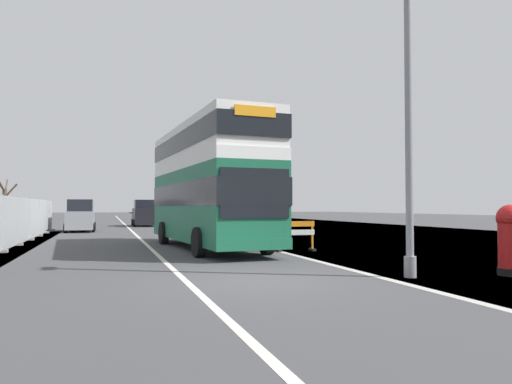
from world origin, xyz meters
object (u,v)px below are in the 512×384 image
lamppost_foreground (409,103)px  car_receding_mid (144,214)px  car_oncoming_near (81,217)px  roadworks_barrier (295,233)px  double_decker_bus (208,184)px  red_pillar_postbox (511,236)px

lamppost_foreground → car_receding_mid: bearing=96.4°
car_oncoming_near → car_receding_mid: bearing=59.3°
roadworks_barrier → car_oncoming_near: (-8.49, 17.90, 0.31)m
double_decker_bus → car_oncoming_near: double_decker_bus is taller
red_pillar_postbox → lamppost_foreground: bearing=169.9°
lamppost_foreground → car_receding_mid: lamppost_foreground is taller
double_decker_bus → car_receding_mid: 23.92m
car_oncoming_near → roadworks_barrier: bearing=-64.6°
red_pillar_postbox → car_receding_mid: size_ratio=0.38×
car_oncoming_near → red_pillar_postbox: bearing=-66.4°
double_decker_bus → lamppost_foreground: 9.93m
red_pillar_postbox → car_oncoming_near: bearing=113.6°
lamppost_foreground → car_oncoming_near: lamppost_foreground is taller
red_pillar_postbox → car_oncoming_near: 27.79m
red_pillar_postbox → car_oncoming_near: size_ratio=0.39×
lamppost_foreground → red_pillar_postbox: (2.55, -0.45, -3.22)m
roadworks_barrier → car_receding_mid: car_receding_mid is taller
double_decker_bus → roadworks_barrier: size_ratio=6.98×
red_pillar_postbox → car_receding_mid: car_receding_mid is taller
car_oncoming_near → car_receding_mid: size_ratio=0.96×
car_receding_mid → lamppost_foreground: bearing=-83.6°
double_decker_bus → car_receding_mid: (-0.71, 23.86, -1.54)m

